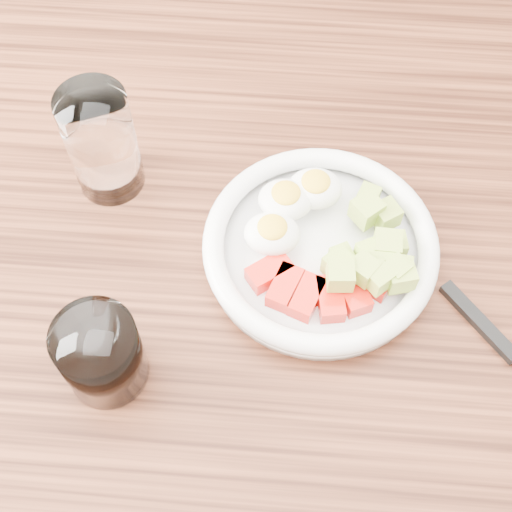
# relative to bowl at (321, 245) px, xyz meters

# --- Properties ---
(ground) EXTENTS (4.00, 4.00, 0.00)m
(ground) POSITION_rel_bowl_xyz_m (-0.06, -0.03, -0.79)
(ground) COLOR brown
(ground) RESTS_ON ground
(dining_table) EXTENTS (1.50, 0.90, 0.77)m
(dining_table) POSITION_rel_bowl_xyz_m (-0.06, -0.03, -0.12)
(dining_table) COLOR brown
(dining_table) RESTS_ON ground
(bowl) EXTENTS (0.25, 0.25, 0.06)m
(bowl) POSITION_rel_bowl_xyz_m (0.00, 0.00, 0.00)
(bowl) COLOR white
(bowl) RESTS_ON dining_table
(fork) EXTENTS (0.15, 0.17, 0.01)m
(fork) POSITION_rel_bowl_xyz_m (0.18, -0.09, -0.02)
(fork) COLOR black
(fork) RESTS_ON dining_table
(water_glass) EXTENTS (0.07, 0.07, 0.13)m
(water_glass) POSITION_rel_bowl_xyz_m (-0.24, 0.08, 0.04)
(water_glass) COLOR white
(water_glass) RESTS_ON dining_table
(coffee_glass) EXTENTS (0.08, 0.08, 0.09)m
(coffee_glass) POSITION_rel_bowl_xyz_m (-0.20, -0.15, 0.02)
(coffee_glass) COLOR white
(coffee_glass) RESTS_ON dining_table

